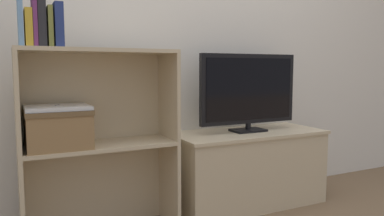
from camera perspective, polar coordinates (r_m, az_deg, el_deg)
name	(u,v)px	position (r m, az deg, el deg)	size (l,w,h in m)	color
wall_back	(171,23)	(2.49, -3.29, 12.83)	(10.00, 0.05, 2.40)	silver
tv_stand	(247,167)	(2.56, 8.44, -8.96)	(1.02, 0.45, 0.49)	#CCB793
tv	(249,91)	(2.47, 8.64, 2.64)	(0.71, 0.14, 0.51)	black
bookshelf_lower_tier	(99,176)	(2.15, -14.02, -10.05)	(0.80, 0.30, 0.51)	#CCB793
bookshelf_upper_tier	(96,85)	(2.07, -14.37, 3.45)	(0.80, 0.30, 0.50)	#CCB793
book_skyblue	(20,22)	(1.93, -24.71, 11.85)	(0.02, 0.13, 0.23)	#709ECC
book_mustard	(28,28)	(1.93, -23.68, 11.09)	(0.03, 0.14, 0.17)	gold
book_plum	(34,19)	(1.93, -22.90, 12.39)	(0.02, 0.14, 0.26)	#6B2D66
book_charcoal	(41,23)	(1.93, -22.00, 11.91)	(0.04, 0.14, 0.22)	#232328
book_olive	(49,27)	(1.94, -20.90, 11.43)	(0.02, 0.15, 0.19)	olive
book_navy	(58,26)	(1.94, -19.78, 11.72)	(0.04, 0.16, 0.21)	navy
storage_basket_left	(58,127)	(1.98, -19.72, -2.70)	(0.31, 0.27, 0.19)	#937047
laptop	(57,107)	(1.97, -19.82, 0.09)	(0.31, 0.25, 0.02)	white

